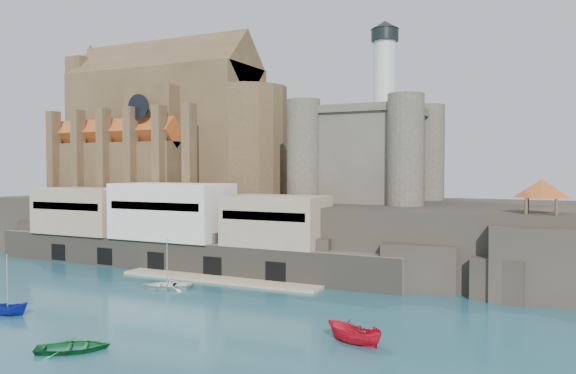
% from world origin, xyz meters
% --- Properties ---
extents(ground, '(300.00, 300.00, 0.00)m').
position_xyz_m(ground, '(0.00, 0.00, 0.00)').
color(ground, '#1A4A59').
rests_on(ground, ground).
extents(promontory, '(100.00, 36.00, 10.00)m').
position_xyz_m(promontory, '(-0.19, 39.37, 4.92)').
color(promontory, black).
rests_on(promontory, ground).
extents(quay, '(70.00, 12.00, 13.05)m').
position_xyz_m(quay, '(-10.19, 23.07, 6.07)').
color(quay, '#5D564A').
rests_on(quay, ground).
extents(church, '(47.00, 25.93, 30.51)m').
position_xyz_m(church, '(-24.13, 41.85, 22.13)').
color(church, '#4F3C25').
rests_on(church, promontory).
extents(castle_keep, '(21.20, 21.20, 29.30)m').
position_xyz_m(castle_keep, '(16.08, 41.08, 18.31)').
color(castle_keep, '#4D493C').
rests_on(castle_keep, promontory).
extents(rock_outcrop, '(14.50, 10.50, 8.70)m').
position_xyz_m(rock_outcrop, '(42.00, 25.84, 4.02)').
color(rock_outcrop, black).
rests_on(rock_outcrop, ground).
extents(pavilion, '(6.40, 6.40, 5.40)m').
position_xyz_m(pavilion, '(42.00, 26.00, 12.73)').
color(pavilion, '#4F3C25').
rests_on(pavilion, rock_outcrop).
extents(boat_2, '(2.18, 2.15, 4.49)m').
position_xyz_m(boat_2, '(-8.08, -6.90, 0.00)').
color(boat_2, navy).
rests_on(boat_2, ground).
extents(boat_3, '(3.63, 4.21, 6.07)m').
position_xyz_m(boat_3, '(7.02, -12.32, 0.00)').
color(boat_3, '#187532').
rests_on(boat_3, ground).
extents(boat_5, '(2.46, 2.42, 5.37)m').
position_xyz_m(boat_5, '(27.76, -0.20, 0.00)').
color(boat_5, red).
rests_on(boat_5, ground).
extents(boat_6, '(3.23, 4.78, 6.52)m').
position_xyz_m(boat_6, '(-1.32, 11.06, 0.00)').
color(boat_6, white).
rests_on(boat_6, ground).
extents(boat_7, '(3.42, 2.97, 3.39)m').
position_xyz_m(boat_7, '(26.38, 2.06, 0.00)').
color(boat_7, navy).
rests_on(boat_7, ground).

